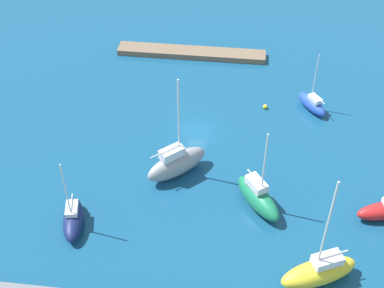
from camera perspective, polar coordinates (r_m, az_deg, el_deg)
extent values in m
plane|color=navy|center=(66.55, 0.44, 1.40)|extent=(160.00, 160.00, 0.00)
cube|color=brown|center=(81.24, -0.07, 9.89)|extent=(22.50, 2.95, 0.84)
ellipsoid|color=#2347B2|center=(71.41, 12.87, 4.25)|extent=(4.37, 5.39, 1.71)
cube|color=silver|center=(70.50, 13.21, 4.80)|extent=(1.91, 2.16, 0.56)
cylinder|color=silver|center=(69.26, 13.24, 7.09)|extent=(0.13, 0.13, 6.52)
cylinder|color=silver|center=(69.88, 13.57, 4.81)|extent=(1.55, 2.25, 0.10)
ellipsoid|color=yellow|center=(51.81, 13.57, -13.39)|extent=(7.98, 5.46, 2.45)
cube|color=silver|center=(50.75, 14.48, -12.08)|extent=(3.12, 2.49, 0.87)
cylinder|color=silver|center=(46.53, 14.44, -8.72)|extent=(0.18, 0.18, 10.87)
cylinder|color=silver|center=(50.51, 15.09, -11.51)|extent=(2.78, 1.40, 0.15)
ellipsoid|color=#19724C|center=(56.87, 7.18, -5.86)|extent=(5.97, 7.09, 2.43)
cube|color=silver|center=(55.97, 7.00, -4.30)|extent=(2.59, 2.87, 0.95)
cylinder|color=silver|center=(53.01, 7.86, -2.24)|extent=(0.17, 0.17, 8.01)
cylinder|color=silver|center=(55.77, 6.81, -3.59)|extent=(1.67, 2.25, 0.14)
ellipsoid|color=gray|center=(59.80, -1.66, -2.19)|extent=(7.22, 6.87, 3.01)
cube|color=silver|center=(58.17, -2.20, -0.97)|extent=(2.97, 2.88, 1.08)
cylinder|color=silver|center=(55.75, -1.46, 2.79)|extent=(0.18, 0.18, 9.86)
cylinder|color=silver|center=(57.36, -2.94, -0.79)|extent=(2.87, 2.63, 0.15)
ellipsoid|color=#141E4C|center=(56.19, -12.78, -8.01)|extent=(3.21, 6.16, 1.83)
cube|color=silver|center=(55.63, -12.93, -6.85)|extent=(1.63, 2.32, 0.54)
cylinder|color=silver|center=(52.75, -13.52, -5.04)|extent=(0.14, 0.14, 7.16)
cylinder|color=silver|center=(55.65, -12.95, -6.20)|extent=(0.63, 2.44, 0.11)
sphere|color=yellow|center=(70.76, 7.95, 4.04)|extent=(0.61, 0.61, 0.61)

